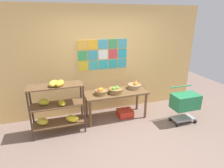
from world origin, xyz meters
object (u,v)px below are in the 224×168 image
(fruit_basket_left, at_px, (101,91))
(shopping_cart, at_px, (185,103))
(banana_shelf_unit, at_px, (57,105))
(fruit_basket_back_right, at_px, (116,90))
(display_table, at_px, (116,95))
(fruit_basket_right, at_px, (135,86))
(produce_crate_under_table, at_px, (125,113))

(fruit_basket_left, distance_m, shopping_cart, 1.94)
(banana_shelf_unit, bearing_deg, fruit_basket_back_right, 7.34)
(banana_shelf_unit, xyz_separation_m, fruit_basket_left, (0.99, 0.19, 0.11))
(display_table, relative_size, fruit_basket_back_right, 4.28)
(fruit_basket_right, distance_m, produce_crate_under_table, 0.73)
(fruit_basket_back_right, bearing_deg, produce_crate_under_table, 8.45)
(fruit_basket_back_right, bearing_deg, banana_shelf_unit, -172.66)
(banana_shelf_unit, distance_m, fruit_basket_left, 1.02)
(fruit_basket_left, xyz_separation_m, fruit_basket_back_right, (0.35, -0.02, -0.00))
(display_table, xyz_separation_m, shopping_cart, (1.44, -0.69, -0.09))
(display_table, bearing_deg, fruit_basket_back_right, -112.61)
(fruit_basket_right, bearing_deg, display_table, -170.77)
(banana_shelf_unit, bearing_deg, shopping_cart, -9.30)
(fruit_basket_right, xyz_separation_m, shopping_cart, (0.92, -0.77, -0.25))
(fruit_basket_right, distance_m, fruit_basket_back_right, 0.56)
(fruit_basket_right, xyz_separation_m, produce_crate_under_table, (-0.28, -0.10, -0.66))
(display_table, bearing_deg, banana_shelf_unit, -170.36)
(display_table, distance_m, fruit_basket_left, 0.41)
(fruit_basket_left, relative_size, produce_crate_under_table, 0.82)
(fruit_basket_back_right, bearing_deg, display_table, 67.39)
(banana_shelf_unit, relative_size, fruit_basket_back_right, 3.45)
(display_table, xyz_separation_m, fruit_basket_left, (-0.37, -0.04, 0.16))
(display_table, xyz_separation_m, produce_crate_under_table, (0.24, -0.02, -0.50))
(shopping_cart, bearing_deg, fruit_basket_right, 140.79)
(fruit_basket_left, xyz_separation_m, fruit_basket_right, (0.89, 0.12, -0.00))
(fruit_basket_left, height_order, fruit_basket_right, same)
(shopping_cart, bearing_deg, display_table, 155.17)
(banana_shelf_unit, height_order, fruit_basket_right, banana_shelf_unit)
(banana_shelf_unit, distance_m, fruit_basket_right, 1.91)
(display_table, height_order, produce_crate_under_table, display_table)
(display_table, height_order, shopping_cart, shopping_cart)
(produce_crate_under_table, bearing_deg, display_table, 175.28)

